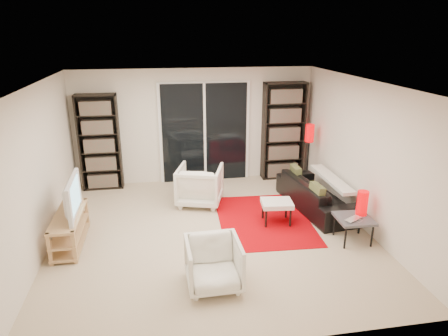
{
  "coord_description": "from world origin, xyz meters",
  "views": [
    {
      "loc": [
        -0.78,
        -5.74,
        3.13
      ],
      "look_at": [
        0.25,
        0.3,
        1.0
      ],
      "focal_mm": 32.0,
      "sensor_mm": 36.0,
      "label": 1
    }
  ],
  "objects": [
    {
      "name": "tv_stand",
      "position": [
        -2.18,
        0.01,
        0.26
      ],
      "size": [
        0.39,
        1.22,
        0.5
      ],
      "color": "tan",
      "rests_on": "floor"
    },
    {
      "name": "side_table",
      "position": [
        2.12,
        -0.62,
        0.36
      ],
      "size": [
        0.55,
        0.55,
        0.4
      ],
      "color": "#47464B",
      "rests_on": "floor"
    },
    {
      "name": "bookshelf_left",
      "position": [
        -1.95,
        2.33,
        0.98
      ],
      "size": [
        0.8,
        0.3,
        1.95
      ],
      "color": "black",
      "rests_on": "ground"
    },
    {
      "name": "floor",
      "position": [
        0.0,
        0.0,
        0.0
      ],
      "size": [
        5.0,
        5.0,
        0.0
      ],
      "primitive_type": "plane",
      "color": "tan",
      "rests_on": "ground"
    },
    {
      "name": "wall_back",
      "position": [
        0.0,
        2.5,
        1.2
      ],
      "size": [
        5.0,
        0.02,
        2.4
      ],
      "primitive_type": "cube",
      "color": "silver",
      "rests_on": "ground"
    },
    {
      "name": "ceiling",
      "position": [
        0.0,
        0.0,
        2.4
      ],
      "size": [
        5.0,
        5.0,
        0.02
      ],
      "primitive_type": "cube",
      "color": "white",
      "rests_on": "wall_back"
    },
    {
      "name": "sliding_door",
      "position": [
        0.2,
        2.46,
        1.05
      ],
      "size": [
        1.92,
        0.08,
        2.16
      ],
      "color": "white",
      "rests_on": "ground"
    },
    {
      "name": "floor_lamp",
      "position": [
        2.26,
        1.74,
        1.0
      ],
      "size": [
        0.2,
        0.2,
        1.32
      ],
      "color": "black",
      "rests_on": "floor"
    },
    {
      "name": "table_lamp",
      "position": [
        2.28,
        -0.53,
        0.59
      ],
      "size": [
        0.17,
        0.17,
        0.39
      ],
      "primitive_type": "cylinder",
      "color": "#CC0004",
      "rests_on": "side_table"
    },
    {
      "name": "bookshelf_right",
      "position": [
        1.9,
        2.33,
        1.05
      ],
      "size": [
        0.9,
        0.3,
        2.1
      ],
      "color": "black",
      "rests_on": "ground"
    },
    {
      "name": "wall_right",
      "position": [
        2.5,
        0.0,
        1.2
      ],
      "size": [
        0.02,
        5.0,
        2.4
      ],
      "primitive_type": "cube",
      "color": "silver",
      "rests_on": "ground"
    },
    {
      "name": "rug",
      "position": [
        0.95,
        0.31,
        0.01
      ],
      "size": [
        1.65,
        2.16,
        0.01
      ],
      "primitive_type": "cube",
      "rotation": [
        0.0,
        0.0,
        -0.05
      ],
      "color": "#B10007",
      "rests_on": "floor"
    },
    {
      "name": "armchair_front",
      "position": [
        -0.17,
        -1.41,
        0.32
      ],
      "size": [
        0.7,
        0.71,
        0.64
      ],
      "primitive_type": "imported",
      "rotation": [
        0.0,
        0.0,
        0.02
      ],
      "color": "white",
      "rests_on": "floor"
    },
    {
      "name": "ottoman",
      "position": [
        1.13,
        0.17,
        0.34
      ],
      "size": [
        0.55,
        0.47,
        0.4
      ],
      "color": "white",
      "rests_on": "floor"
    },
    {
      "name": "wall_front",
      "position": [
        0.0,
        -2.5,
        1.2
      ],
      "size": [
        5.0,
        0.02,
        2.4
      ],
      "primitive_type": "cube",
      "color": "silver",
      "rests_on": "ground"
    },
    {
      "name": "laptop",
      "position": [
        2.09,
        -0.73,
        0.41
      ],
      "size": [
        0.35,
        0.31,
        0.02
      ],
      "primitive_type": "imported",
      "rotation": [
        0.0,
        0.0,
        0.51
      ],
      "color": "silver",
      "rests_on": "side_table"
    },
    {
      "name": "armchair_back",
      "position": [
        -0.06,
        1.2,
        0.37
      ],
      "size": [
        1.0,
        1.01,
        0.74
      ],
      "primitive_type": "imported",
      "rotation": [
        0.0,
        0.0,
        2.84
      ],
      "color": "white",
      "rests_on": "floor"
    },
    {
      "name": "wall_left",
      "position": [
        -2.5,
        0.0,
        1.2
      ],
      "size": [
        0.02,
        5.0,
        2.4
      ],
      "primitive_type": "cube",
      "color": "silver",
      "rests_on": "ground"
    },
    {
      "name": "tv",
      "position": [
        -2.16,
        0.01,
        0.78
      ],
      "size": [
        0.16,
        0.99,
        0.57
      ],
      "primitive_type": "imported",
      "rotation": [
        0.0,
        0.0,
        1.61
      ],
      "color": "black",
      "rests_on": "tv_stand"
    },
    {
      "name": "sofa",
      "position": [
        2.02,
        0.63,
        0.28
      ],
      "size": [
        0.98,
        2.0,
        0.56
      ],
      "primitive_type": "imported",
      "rotation": [
        0.0,
        0.0,
        1.69
      ],
      "color": "black",
      "rests_on": "floor"
    }
  ]
}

